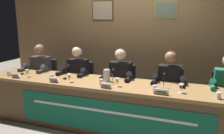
# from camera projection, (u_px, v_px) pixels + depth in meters

# --- Properties ---
(ground_plane) EXTENTS (12.00, 12.00, 0.00)m
(ground_plane) POSITION_uv_depth(u_px,v_px,m) (112.00, 127.00, 3.63)
(ground_plane) COLOR gray
(wall_back_panelled) EXTENTS (5.64, 0.14, 2.60)m
(wall_back_panelled) POSITION_uv_depth(u_px,v_px,m) (133.00, 40.00, 4.48)
(wall_back_panelled) COLOR #937047
(wall_back_panelled) RESTS_ON ground_plane
(conference_table) EXTENTS (4.44, 0.76, 0.75)m
(conference_table) POSITION_uv_depth(u_px,v_px,m) (109.00, 99.00, 3.41)
(conference_table) COLOR olive
(conference_table) RESTS_ON ground_plane
(chair_far_left) EXTENTS (0.44, 0.45, 0.91)m
(chair_far_left) POSITION_uv_depth(u_px,v_px,m) (46.00, 82.00, 4.60)
(chair_far_left) COLOR black
(chair_far_left) RESTS_ON ground_plane
(panelist_far_left) EXTENTS (0.51, 0.48, 1.24)m
(panelist_far_left) POSITION_uv_depth(u_px,v_px,m) (39.00, 71.00, 4.36)
(panelist_far_left) COLOR black
(panelist_far_left) RESTS_ON ground_plane
(nameplate_far_left) EXTENTS (0.16, 0.06, 0.08)m
(nameplate_far_left) POSITION_uv_depth(u_px,v_px,m) (16.00, 75.00, 3.75)
(nameplate_far_left) COLOR white
(nameplate_far_left) RESTS_ON conference_table
(juice_glass_far_left) EXTENTS (0.06, 0.06, 0.12)m
(juice_glass_far_left) POSITION_uv_depth(u_px,v_px,m) (27.00, 72.00, 3.81)
(juice_glass_far_left) COLOR white
(juice_glass_far_left) RESTS_ON conference_table
(water_cup_far_left) EXTENTS (0.06, 0.06, 0.08)m
(water_cup_far_left) POSITION_uv_depth(u_px,v_px,m) (9.00, 74.00, 3.88)
(water_cup_far_left) COLOR silver
(water_cup_far_left) RESTS_ON conference_table
(microphone_far_left) EXTENTS (0.06, 0.17, 0.22)m
(microphone_far_left) POSITION_uv_depth(u_px,v_px,m) (23.00, 70.00, 4.01)
(microphone_far_left) COLOR black
(microphone_far_left) RESTS_ON conference_table
(chair_left) EXTENTS (0.44, 0.45, 0.91)m
(chair_left) POSITION_uv_depth(u_px,v_px,m) (82.00, 86.00, 4.33)
(chair_left) COLOR black
(chair_left) RESTS_ON ground_plane
(panelist_left) EXTENTS (0.51, 0.48, 1.24)m
(panelist_left) POSITION_uv_depth(u_px,v_px,m) (76.00, 75.00, 4.08)
(panelist_left) COLOR black
(panelist_left) RESTS_ON ground_plane
(nameplate_left) EXTENTS (0.16, 0.06, 0.08)m
(nameplate_left) POSITION_uv_depth(u_px,v_px,m) (54.00, 80.00, 3.49)
(nameplate_left) COLOR white
(nameplate_left) RESTS_ON conference_table
(juice_glass_left) EXTENTS (0.06, 0.06, 0.12)m
(juice_glass_left) POSITION_uv_depth(u_px,v_px,m) (69.00, 76.00, 3.50)
(juice_glass_left) COLOR white
(juice_glass_left) RESTS_ON conference_table
(water_cup_left) EXTENTS (0.06, 0.06, 0.08)m
(water_cup_left) POSITION_uv_depth(u_px,v_px,m) (52.00, 77.00, 3.65)
(water_cup_left) COLOR silver
(water_cup_left) RESTS_ON conference_table
(microphone_left) EXTENTS (0.06, 0.17, 0.22)m
(microphone_left) POSITION_uv_depth(u_px,v_px,m) (66.00, 74.00, 3.70)
(microphone_left) COLOR black
(microphone_left) RESTS_ON conference_table
(chair_center) EXTENTS (0.44, 0.45, 0.91)m
(chair_center) POSITION_uv_depth(u_px,v_px,m) (123.00, 91.00, 4.05)
(chair_center) COLOR black
(chair_center) RESTS_ON ground_plane
(panelist_center) EXTENTS (0.51, 0.48, 1.24)m
(panelist_center) POSITION_uv_depth(u_px,v_px,m) (119.00, 79.00, 3.81)
(panelist_center) COLOR black
(panelist_center) RESTS_ON ground_plane
(nameplate_center) EXTENTS (0.17, 0.06, 0.08)m
(nameplate_center) POSITION_uv_depth(u_px,v_px,m) (106.00, 85.00, 3.19)
(nameplate_center) COLOR white
(nameplate_center) RESTS_ON conference_table
(juice_glass_center) EXTENTS (0.06, 0.06, 0.12)m
(juice_glass_center) POSITION_uv_depth(u_px,v_px,m) (117.00, 81.00, 3.27)
(juice_glass_center) COLOR white
(juice_glass_center) RESTS_ON conference_table
(water_cup_center) EXTENTS (0.06, 0.06, 0.08)m
(water_cup_center) POSITION_uv_depth(u_px,v_px,m) (101.00, 82.00, 3.37)
(water_cup_center) COLOR silver
(water_cup_center) RESTS_ON conference_table
(microphone_center) EXTENTS (0.06, 0.17, 0.22)m
(microphone_center) POSITION_uv_depth(u_px,v_px,m) (111.00, 79.00, 3.41)
(microphone_center) COLOR black
(microphone_center) RESTS_ON conference_table
(chair_right) EXTENTS (0.44, 0.45, 0.91)m
(chair_right) POSITION_uv_depth(u_px,v_px,m) (169.00, 96.00, 3.78)
(chair_right) COLOR black
(chair_right) RESTS_ON ground_plane
(panelist_right) EXTENTS (0.51, 0.48, 1.24)m
(panelist_right) POSITION_uv_depth(u_px,v_px,m) (169.00, 84.00, 3.53)
(panelist_right) COLOR black
(panelist_right) RESTS_ON ground_plane
(nameplate_right) EXTENTS (0.20, 0.06, 0.08)m
(nameplate_right) POSITION_uv_depth(u_px,v_px,m) (161.00, 91.00, 2.94)
(nameplate_right) COLOR white
(nameplate_right) RESTS_ON conference_table
(juice_glass_right) EXTENTS (0.06, 0.06, 0.12)m
(juice_glass_right) POSITION_uv_depth(u_px,v_px,m) (181.00, 87.00, 2.98)
(juice_glass_right) COLOR white
(juice_glass_right) RESTS_ON conference_table
(water_cup_right) EXTENTS (0.06, 0.06, 0.08)m
(water_cup_right) POSITION_uv_depth(u_px,v_px,m) (155.00, 89.00, 3.06)
(water_cup_right) COLOR silver
(water_cup_right) RESTS_ON conference_table
(microphone_right) EXTENTS (0.06, 0.17, 0.22)m
(microphone_right) POSITION_uv_depth(u_px,v_px,m) (163.00, 84.00, 3.15)
(microphone_right) COLOR black
(microphone_right) RESTS_ON conference_table
(chair_far_right) EXTENTS (0.44, 0.45, 0.91)m
(chair_far_right) POSITION_uv_depth(u_px,v_px,m) (223.00, 102.00, 3.50)
(chair_far_right) COLOR black
(chair_far_right) RESTS_ON ground_plane
(water_cup_far_right) EXTENTS (0.06, 0.06, 0.08)m
(water_cup_far_right) POSITION_uv_depth(u_px,v_px,m) (219.00, 96.00, 2.77)
(water_cup_far_right) COLOR silver
(water_cup_far_right) RESTS_ON conference_table
(water_pitcher_central) EXTENTS (0.15, 0.10, 0.21)m
(water_pitcher_central) POSITION_uv_depth(u_px,v_px,m) (107.00, 75.00, 3.53)
(water_pitcher_central) COLOR silver
(water_pitcher_central) RESTS_ON conference_table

